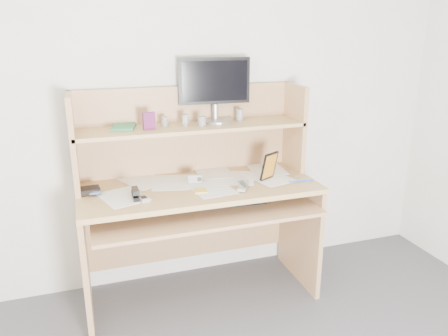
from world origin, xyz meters
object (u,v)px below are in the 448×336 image
object	(u,v)px
monitor	(215,88)
desk	(196,190)
game_case	(269,166)
keyboard	(230,201)
tv_remote	(243,186)

from	to	relation	value
monitor	desk	bearing A→B (deg)	-133.95
game_case	desk	bearing A→B (deg)	134.41
desk	monitor	size ratio (longest dim) A/B	3.10
desk	monitor	distance (m)	0.64
keyboard	tv_remote	distance (m)	0.13
desk	game_case	world-z (taller)	desk
tv_remote	monitor	distance (m)	0.64
tv_remote	game_case	world-z (taller)	game_case
keyboard	tv_remote	bearing A→B (deg)	-29.28
desk	tv_remote	world-z (taller)	desk
desk	game_case	size ratio (longest dim) A/B	8.18
desk	game_case	xyz separation A→B (m)	(0.43, -0.13, 0.15)
game_case	tv_remote	bearing A→B (deg)	173.40
desk	game_case	distance (m)	0.47
game_case	monitor	xyz separation A→B (m)	(-0.26, 0.29, 0.45)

